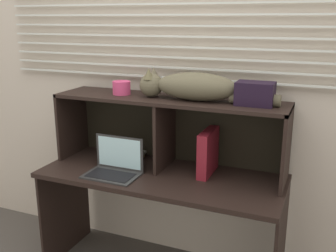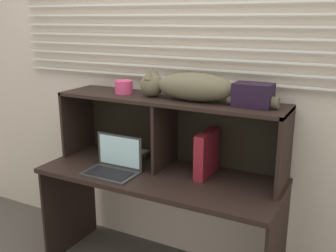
{
  "view_description": "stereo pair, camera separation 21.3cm",
  "coord_description": "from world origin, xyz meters",
  "px_view_note": "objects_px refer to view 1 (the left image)",
  "views": [
    {
      "loc": [
        0.92,
        -1.89,
        1.67
      ],
      "look_at": [
        0.0,
        0.32,
        1.01
      ],
      "focal_mm": 41.82,
      "sensor_mm": 36.0,
      "label": 1
    },
    {
      "loc": [
        1.11,
        -1.8,
        1.67
      ],
      "look_at": [
        0.0,
        0.32,
        1.01
      ],
      "focal_mm": 41.82,
      "sensor_mm": 36.0,
      "label": 2
    }
  ],
  "objects_px": {
    "cat": "(191,87)",
    "small_basket": "(122,88)",
    "storage_box": "(255,94)",
    "binder_upright": "(208,152)",
    "laptop": "(115,166)",
    "book_stack": "(127,158)"
  },
  "relations": [
    {
      "from": "book_stack",
      "to": "storage_box",
      "type": "distance_m",
      "value": 0.98
    },
    {
      "from": "book_stack",
      "to": "laptop",
      "type": "bearing_deg",
      "value": -80.44
    },
    {
      "from": "cat",
      "to": "small_basket",
      "type": "relative_size",
      "value": 7.47
    },
    {
      "from": "cat",
      "to": "storage_box",
      "type": "height_order",
      "value": "cat"
    },
    {
      "from": "book_stack",
      "to": "storage_box",
      "type": "xyz_separation_m",
      "value": [
        0.84,
        0.0,
        0.51
      ]
    },
    {
      "from": "cat",
      "to": "storage_box",
      "type": "relative_size",
      "value": 4.06
    },
    {
      "from": "cat",
      "to": "binder_upright",
      "type": "bearing_deg",
      "value": -0.0
    },
    {
      "from": "storage_box",
      "to": "cat",
      "type": "bearing_deg",
      "value": 180.0
    },
    {
      "from": "binder_upright",
      "to": "laptop",
      "type": "bearing_deg",
      "value": -156.64
    },
    {
      "from": "cat",
      "to": "laptop",
      "type": "relative_size",
      "value": 2.61
    },
    {
      "from": "binder_upright",
      "to": "storage_box",
      "type": "bearing_deg",
      "value": 0.0
    },
    {
      "from": "laptop",
      "to": "binder_upright",
      "type": "distance_m",
      "value": 0.59
    },
    {
      "from": "cat",
      "to": "binder_upright",
      "type": "xyz_separation_m",
      "value": [
        0.12,
        -0.0,
        -0.41
      ]
    },
    {
      "from": "laptop",
      "to": "storage_box",
      "type": "relative_size",
      "value": 1.55
    },
    {
      "from": "small_basket",
      "to": "storage_box",
      "type": "bearing_deg",
      "value": 0.0
    },
    {
      "from": "laptop",
      "to": "book_stack",
      "type": "distance_m",
      "value": 0.24
    },
    {
      "from": "cat",
      "to": "small_basket",
      "type": "distance_m",
      "value": 0.48
    },
    {
      "from": "binder_upright",
      "to": "small_basket",
      "type": "xyz_separation_m",
      "value": [
        -0.6,
        0.0,
        0.37
      ]
    },
    {
      "from": "book_stack",
      "to": "small_basket",
      "type": "height_order",
      "value": "small_basket"
    },
    {
      "from": "binder_upright",
      "to": "small_basket",
      "type": "height_order",
      "value": "small_basket"
    },
    {
      "from": "small_basket",
      "to": "laptop",
      "type": "bearing_deg",
      "value": -74.97
    },
    {
      "from": "cat",
      "to": "book_stack",
      "type": "relative_size",
      "value": 3.43
    }
  ]
}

